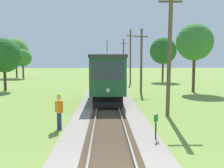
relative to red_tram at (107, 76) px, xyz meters
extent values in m
cube|color=#235633|center=(0.00, 0.02, 0.11)|extent=(2.50, 8.00, 2.60)
cube|color=#383333|center=(0.00, 0.02, 1.52)|extent=(2.60, 8.32, 0.22)
cube|color=black|center=(0.00, 0.02, -1.47)|extent=(2.10, 7.04, 0.44)
cube|color=#2D3842|center=(0.00, -3.99, 0.57)|extent=(2.10, 0.03, 1.25)
cube|color=#2D3842|center=(1.26, 0.02, 0.47)|extent=(0.02, 6.72, 1.04)
sphere|color=#F4EAB2|center=(0.00, -4.04, -0.74)|extent=(0.28, 0.28, 0.28)
cylinder|color=black|center=(0.00, 1.62, 2.33)|extent=(0.05, 1.67, 1.19)
cube|color=black|center=(0.00, -4.18, -1.69)|extent=(2.00, 0.36, 0.32)
cylinder|color=black|center=(0.00, -2.22, -1.47)|extent=(1.54, 0.80, 0.80)
cylinder|color=black|center=(0.00, 2.26, -1.47)|extent=(1.54, 0.80, 0.80)
cube|color=brown|center=(0.00, 28.84, -0.42)|extent=(2.40, 5.20, 1.70)
cube|color=black|center=(0.00, 28.84, -1.49)|extent=(2.02, 4.78, 0.38)
cylinder|color=black|center=(0.00, 27.28, -1.49)|extent=(1.54, 0.76, 0.76)
cylinder|color=black|center=(0.00, 30.40, -1.49)|extent=(1.54, 0.76, 0.76)
cylinder|color=brown|center=(3.66, -5.56, 1.70)|extent=(0.24, 0.60, 7.79)
cube|color=brown|center=(3.66, -5.56, 4.66)|extent=(1.40, 0.10, 0.10)
cylinder|color=silver|center=(3.11, -5.56, 4.76)|extent=(0.08, 0.08, 0.10)
cylinder|color=silver|center=(4.21, -5.56, 4.76)|extent=(0.08, 0.08, 0.10)
cylinder|color=brown|center=(3.66, 6.02, 1.20)|extent=(0.24, 0.32, 6.78)
cube|color=brown|center=(3.66, 6.02, 3.77)|extent=(1.40, 0.10, 0.10)
cylinder|color=silver|center=(3.11, 6.02, 3.87)|extent=(0.08, 0.08, 0.10)
cylinder|color=silver|center=(4.21, 6.02, 3.87)|extent=(0.08, 0.08, 0.10)
cylinder|color=brown|center=(3.66, 17.43, 1.90)|extent=(0.24, 0.48, 8.19)
cube|color=brown|center=(3.66, 17.43, 5.01)|extent=(1.40, 0.10, 0.10)
cylinder|color=silver|center=(3.11, 17.43, 5.11)|extent=(0.08, 0.08, 0.10)
cylinder|color=silver|center=(4.21, 17.43, 5.11)|extent=(0.08, 0.08, 0.10)
cylinder|color=brown|center=(3.66, 31.63, 1.84)|extent=(0.24, 0.49, 8.07)
cube|color=brown|center=(3.66, 31.63, 4.91)|extent=(1.40, 0.10, 0.10)
cylinder|color=silver|center=(3.11, 31.63, 5.01)|extent=(0.08, 0.08, 0.10)
cylinder|color=silver|center=(4.21, 31.63, 5.01)|extent=(0.08, 0.08, 0.10)
cylinder|color=black|center=(1.89, -10.48, -1.74)|extent=(0.06, 0.06, 0.90)
cube|color=#1E7A33|center=(1.89, -10.48, -1.15)|extent=(0.21, 0.21, 0.28)
cone|color=#9E998E|center=(3.54, 31.32, -1.56)|extent=(2.43, 2.43, 1.27)
cylinder|color=navy|center=(-2.50, -8.29, -1.76)|extent=(0.15, 0.15, 0.86)
cylinder|color=navy|center=(-2.40, -8.41, -1.76)|extent=(0.15, 0.15, 0.86)
cube|color=orange|center=(-2.45, -8.35, -1.04)|extent=(0.42, 0.45, 0.58)
sphere|color=beige|center=(-2.45, -8.35, -0.61)|extent=(0.22, 0.22, 0.22)
sphere|color=yellow|center=(-2.45, -8.35, -0.51)|extent=(0.21, 0.21, 0.21)
cylinder|color=#4C3823|center=(9.49, 6.55, -0.21)|extent=(0.32, 0.32, 3.96)
sphere|color=#387A33|center=(9.49, 6.55, 3.26)|extent=(3.96, 3.96, 3.96)
cylinder|color=#4C3823|center=(-16.16, 28.90, -0.77)|extent=(0.32, 0.32, 2.84)
sphere|color=#387A33|center=(-16.16, 28.90, 1.90)|extent=(3.35, 3.35, 3.35)
cylinder|color=#4C3823|center=(-18.33, 31.50, -0.35)|extent=(0.32, 0.32, 3.69)
sphere|color=#4C7F38|center=(-18.33, 31.50, 3.37)|extent=(4.98, 4.98, 4.98)
cylinder|color=#4C3823|center=(-11.56, 8.21, -0.89)|extent=(0.32, 0.32, 2.60)
sphere|color=#235B23|center=(-11.56, 8.21, 1.86)|extent=(3.87, 3.87, 3.87)
cylinder|color=#4C3823|center=(9.43, 20.97, -0.45)|extent=(0.32, 0.32, 3.49)
sphere|color=#235B23|center=(9.43, 20.97, 2.94)|extent=(4.39, 4.39, 4.39)
camera|label=1|loc=(-0.20, -20.51, 1.14)|focal=40.22mm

